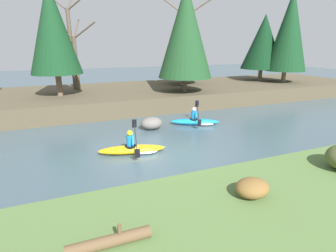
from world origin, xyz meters
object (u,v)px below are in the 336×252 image
(kayaker_middle, at_px, (135,149))
(driftwood_log, at_px, (110,241))
(boulder_midstream, at_px, (152,123))
(kayaker_lead, at_px, (197,121))

(kayaker_middle, height_order, driftwood_log, kayaker_middle)
(kayaker_middle, height_order, boulder_midstream, kayaker_middle)
(driftwood_log, bearing_deg, kayaker_middle, 71.01)
(kayaker_lead, height_order, boulder_midstream, kayaker_lead)
(kayaker_lead, xyz_separation_m, kayaker_middle, (-4.29, -2.68, 0.00))
(kayaker_lead, height_order, kayaker_middle, same)
(boulder_midstream, xyz_separation_m, driftwood_log, (-3.63, -8.40, 0.35))
(kayaker_lead, bearing_deg, boulder_midstream, -159.72)
(boulder_midstream, bearing_deg, driftwood_log, -113.38)
(kayaker_middle, distance_m, driftwood_log, 5.92)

